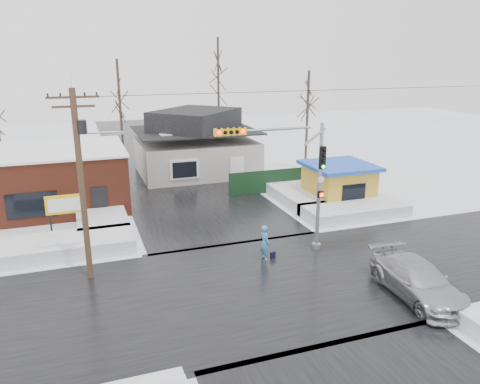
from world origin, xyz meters
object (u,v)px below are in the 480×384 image
object	(u,v)px
utility_pole	(82,175)
pedestrian	(265,243)
marquee_sign	(65,206)
car	(417,281)
traffic_signal	(294,172)
kiosk	(338,183)

from	to	relation	value
utility_pole	pedestrian	world-z (taller)	utility_pole
marquee_sign	pedestrian	distance (m)	11.96
utility_pole	pedestrian	bearing A→B (deg)	-5.93
car	traffic_signal	bearing A→B (deg)	120.79
utility_pole	car	xyz separation A→B (m)	(13.53, -6.77, -4.33)
traffic_signal	car	size ratio (longest dim) A/B	1.29
marquee_sign	utility_pole	bearing A→B (deg)	-79.87
traffic_signal	kiosk	bearing A→B (deg)	44.84
utility_pole	kiosk	distance (m)	18.95
utility_pole	pedestrian	xyz separation A→B (m)	(8.65, -0.90, -4.17)
traffic_signal	kiosk	xyz separation A→B (m)	(7.07, 7.03, -3.08)
marquee_sign	car	bearing A→B (deg)	-41.16
utility_pole	traffic_signal	bearing A→B (deg)	-2.95
kiosk	car	distance (m)	13.84
marquee_sign	kiosk	bearing A→B (deg)	1.55
marquee_sign	kiosk	world-z (taller)	kiosk
traffic_signal	marquee_sign	bearing A→B (deg)	150.28
kiosk	marquee_sign	bearing A→B (deg)	-178.45
traffic_signal	car	world-z (taller)	traffic_signal
marquee_sign	pedestrian	xyz separation A→B (m)	(9.72, -6.89, -0.98)
utility_pole	marquee_sign	distance (m)	6.87
utility_pole	car	distance (m)	15.73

